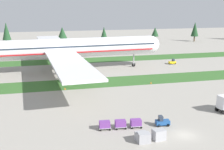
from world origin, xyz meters
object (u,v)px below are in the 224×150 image
object	(u,v)px
cargo_dolly_third	(105,125)
taxiway_marker_1	(151,83)
uld_container_0	(142,137)
uld_container_2	(144,138)
taxiway_marker_0	(65,88)
pushback_tractor	(172,62)
cargo_dolly_lead	(136,123)
airliner	(62,48)
uld_container_1	(159,135)
cargo_dolly_second	(120,124)
baggage_tug	(162,122)

from	to	relation	value
cargo_dolly_third	taxiway_marker_1	xyz separation A→B (m)	(19.56, 27.81, -0.67)
uld_container_0	taxiway_marker_1	size ratio (longest dim) A/B	3.98
uld_container_2	taxiway_marker_1	distance (m)	37.38
cargo_dolly_third	taxiway_marker_0	size ratio (longest dim) A/B	4.45
pushback_tractor	uld_container_2	size ratio (longest dim) A/B	1.33
uld_container_0	uld_container_2	bearing A→B (deg)	-77.04
cargo_dolly_third	uld_container_2	xyz separation A→B (m)	(5.14, -6.68, -0.08)
cargo_dolly_third	uld_container_2	distance (m)	8.42
cargo_dolly_lead	taxiway_marker_0	xyz separation A→B (m)	(-10.48, 28.09, -0.66)
airliner	taxiway_marker_1	distance (m)	32.57
cargo_dolly_third	uld_container_0	size ratio (longest dim) A/B	1.16
pushback_tractor	uld_container_1	bearing A→B (deg)	150.00
uld_container_2	taxiway_marker_1	xyz separation A→B (m)	(14.42, 34.48, -0.58)
airliner	cargo_dolly_second	xyz separation A→B (m)	(6.39, -49.80, -6.83)
airliner	uld_container_0	size ratio (longest dim) A/B	42.61
baggage_tug	pushback_tractor	world-z (taller)	same
pushback_tractor	uld_container_2	bearing A→B (deg)	148.02
airliner	baggage_tug	distance (m)	52.92
cargo_dolly_lead	cargo_dolly_second	size ratio (longest dim) A/B	1.00
airliner	cargo_dolly_second	size ratio (longest dim) A/B	36.73
uld_container_2	cargo_dolly_second	bearing A→B (deg)	109.29
uld_container_0	taxiway_marker_0	world-z (taller)	uld_container_0
cargo_dolly_lead	pushback_tractor	distance (m)	61.08
cargo_dolly_lead	cargo_dolly_second	world-z (taller)	same
uld_container_1	airliner	bearing A→B (deg)	101.57
uld_container_2	taxiway_marker_1	size ratio (longest dim) A/B	3.98
cargo_dolly_third	uld_container_1	size ratio (longest dim) A/B	1.16
cargo_dolly_lead	uld_container_1	world-z (taller)	uld_container_1
baggage_tug	uld_container_2	size ratio (longest dim) A/B	1.35
cargo_dolly_third	uld_container_1	distance (m)	10.10
cargo_dolly_second	uld_container_1	bearing A→B (deg)	44.91
uld_container_2	taxiway_marker_0	world-z (taller)	uld_container_2
cargo_dolly_lead	cargo_dolly_third	bearing A→B (deg)	-90.00
cargo_dolly_third	pushback_tractor	xyz separation A→B (m)	(37.25, 51.85, -0.10)
airliner	pushback_tractor	bearing A→B (deg)	90.00
cargo_dolly_third	taxiway_marker_1	bearing A→B (deg)	149.80
airliner	cargo_dolly_third	world-z (taller)	airliner
baggage_tug	uld_container_0	xyz separation A→B (m)	(-5.80, -5.06, -0.06)
uld_container_0	uld_container_1	xyz separation A→B (m)	(2.95, -0.27, 0.14)
cargo_dolly_third	cargo_dolly_lead	bearing A→B (deg)	90.00
uld_container_0	taxiway_marker_1	xyz separation A→B (m)	(14.58, 33.80, -0.50)
cargo_dolly_third	baggage_tug	bearing A→B (deg)	90.00
baggage_tug	taxiway_marker_0	size ratio (longest dim) A/B	5.19
baggage_tug	cargo_dolly_lead	bearing A→B (deg)	-90.00
baggage_tug	cargo_dolly_lead	size ratio (longest dim) A/B	1.16
cargo_dolly_second	uld_container_1	world-z (taller)	uld_container_1
airliner	cargo_dolly_second	world-z (taller)	airliner
taxiway_marker_0	taxiway_marker_1	size ratio (longest dim) A/B	1.04
cargo_dolly_lead	uld_container_1	xyz separation A→B (m)	(2.15, -5.76, -0.02)
airliner	pushback_tractor	xyz separation A→B (m)	(40.75, 2.30, -6.94)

